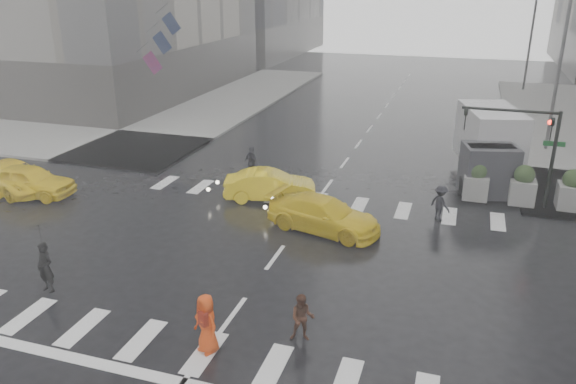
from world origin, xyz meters
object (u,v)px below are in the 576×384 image
(traffic_signal_pole, at_px, (531,139))
(pedestrian_orange, at_px, (206,323))
(taxi_front, at_px, (29,181))
(box_truck, at_px, (489,145))
(pedestrian_brown, at_px, (302,318))
(taxi_mid, at_px, (270,185))

(traffic_signal_pole, bearing_deg, pedestrian_orange, -122.89)
(taxi_front, bearing_deg, box_truck, -70.73)
(traffic_signal_pole, height_order, box_truck, traffic_signal_pole)
(traffic_signal_pole, distance_m, pedestrian_brown, 14.42)
(pedestrian_brown, relative_size, box_truck, 0.22)
(taxi_front, xyz_separation_m, taxi_mid, (11.07, 3.03, -0.05))
(traffic_signal_pole, xyz_separation_m, pedestrian_orange, (-8.97, -13.87, -2.33))
(traffic_signal_pole, height_order, taxi_mid, traffic_signal_pole)
(pedestrian_brown, bearing_deg, pedestrian_orange, -164.43)
(traffic_signal_pole, bearing_deg, box_truck, 113.81)
(box_truck, bearing_deg, pedestrian_brown, -122.09)
(traffic_signal_pole, height_order, pedestrian_brown, traffic_signal_pole)
(pedestrian_orange, height_order, box_truck, box_truck)
(pedestrian_orange, relative_size, taxi_mid, 0.42)
(taxi_front, bearing_deg, pedestrian_brown, -118.33)
(taxi_mid, bearing_deg, traffic_signal_pole, -93.70)
(traffic_signal_pole, bearing_deg, taxi_front, -165.97)
(pedestrian_brown, xyz_separation_m, box_truck, (5.10, 15.98, 1.16))
(box_truck, bearing_deg, taxi_front, -170.98)
(pedestrian_brown, height_order, taxi_front, taxi_front)
(taxi_mid, relative_size, box_truck, 0.64)
(traffic_signal_pole, height_order, taxi_front, traffic_signal_pole)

